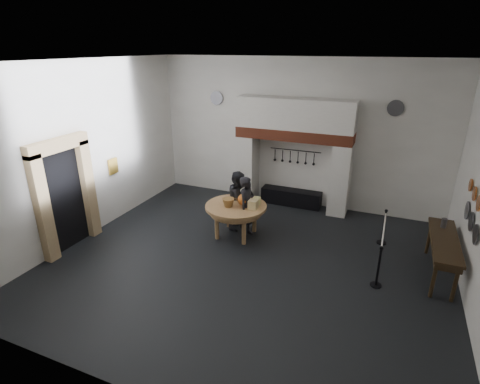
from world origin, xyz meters
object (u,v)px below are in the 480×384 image
at_px(iron_range, 291,197).
at_px(work_table, 236,206).
at_px(side_table, 445,240).
at_px(barrier_post_near, 378,268).
at_px(visitor_far, 239,200).
at_px(barrier_post_far, 384,228).
at_px(visitor_near, 247,207).

xyz_separation_m(iron_range, work_table, (-0.81, -2.59, 0.59)).
height_order(side_table, barrier_post_near, same).
xyz_separation_m(visitor_far, barrier_post_far, (3.78, 0.56, -0.37)).
xyz_separation_m(iron_range, barrier_post_near, (2.85, -3.55, 0.20)).
distance_m(iron_range, work_table, 2.78).
distance_m(barrier_post_near, barrier_post_far, 2.00).
relative_size(work_table, side_table, 0.73).
bearing_deg(visitor_far, side_table, -98.50).
bearing_deg(side_table, iron_range, 147.83).
bearing_deg(work_table, barrier_post_far, 15.76).
bearing_deg(barrier_post_far, barrier_post_near, -90.00).
relative_size(iron_range, barrier_post_near, 2.11).
distance_m(visitor_far, side_table, 5.05).
height_order(iron_range, barrier_post_near, barrier_post_near).
distance_m(visitor_near, barrier_post_far, 3.54).
relative_size(side_table, barrier_post_near, 2.44).
bearing_deg(barrier_post_far, visitor_far, -171.55).
relative_size(visitor_far, side_table, 0.75).
bearing_deg(visitor_near, side_table, -82.96).
bearing_deg(work_table, visitor_far, 103.60).
bearing_deg(visitor_near, visitor_far, 52.83).
xyz_separation_m(work_table, visitor_far, (-0.11, 0.47, -0.02)).
height_order(visitor_near, visitor_far, visitor_near).
xyz_separation_m(visitor_far, barrier_post_near, (3.78, -1.44, -0.37)).
bearing_deg(iron_range, side_table, -32.17).
bearing_deg(side_table, barrier_post_far, 140.55).
bearing_deg(iron_range, visitor_far, -113.63).
relative_size(iron_range, visitor_near, 1.14).
distance_m(visitor_near, side_table, 4.63).
xyz_separation_m(iron_range, barrier_post_far, (2.85, -1.55, 0.20)).
xyz_separation_m(visitor_far, side_table, (5.03, -0.46, 0.05)).
distance_m(side_table, barrier_post_near, 1.64).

